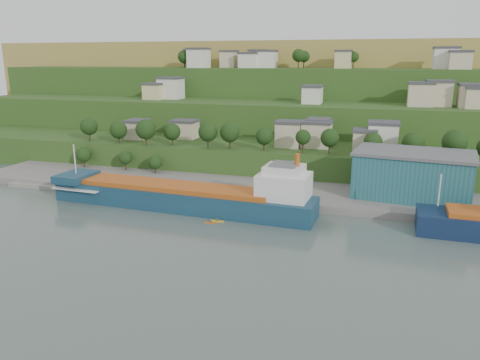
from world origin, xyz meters
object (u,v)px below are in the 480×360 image
at_px(kayak_orange, 210,222).
at_px(warehouse, 413,174).
at_px(caravan, 79,178).
at_px(cargo_ship_near, 189,198).

bearing_deg(kayak_orange, warehouse, 30.41).
distance_m(warehouse, caravan, 100.11).
relative_size(warehouse, kayak_orange, 10.67).
height_order(warehouse, caravan, warehouse).
bearing_deg(caravan, warehouse, 8.27).
bearing_deg(caravan, cargo_ship_near, -12.76).
height_order(cargo_ship_near, warehouse, cargo_ship_near).
relative_size(warehouse, caravan, 4.99).
distance_m(caravan, kayak_orange, 55.53).
bearing_deg(warehouse, caravan, -166.21).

